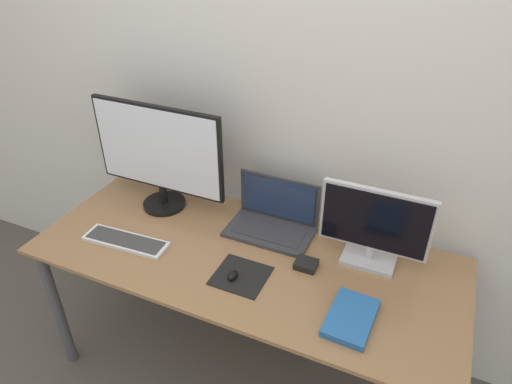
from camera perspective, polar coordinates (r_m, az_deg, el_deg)
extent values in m
cube|color=silver|center=(2.02, 3.72, 10.78)|extent=(7.00, 0.05, 2.50)
cube|color=olive|center=(1.94, -1.47, -8.03)|extent=(1.79, 0.74, 0.02)
cylinder|color=#47474C|center=(2.43, -23.59, -13.19)|extent=(0.05, 0.05, 0.73)
cylinder|color=#47474C|center=(2.75, -14.55, -5.14)|extent=(0.05, 0.05, 0.73)
cylinder|color=#47474C|center=(2.32, 22.26, -15.39)|extent=(0.05, 0.05, 0.73)
cylinder|color=black|center=(2.27, -11.36, -1.42)|extent=(0.20, 0.20, 0.02)
cylinder|color=black|center=(2.23, -11.52, -0.19)|extent=(0.04, 0.04, 0.10)
cube|color=black|center=(2.12, -12.15, 5.38)|extent=(0.65, 0.02, 0.41)
cube|color=silver|center=(2.11, -12.35, 5.23)|extent=(0.63, 0.01, 0.39)
cube|color=#B2B2B7|center=(1.95, 13.89, -8.10)|extent=(0.21, 0.15, 0.02)
cylinder|color=#B2B2B7|center=(1.93, 14.04, -7.20)|extent=(0.04, 0.04, 0.06)
cube|color=#B2B2B7|center=(1.84, 14.70, -3.39)|extent=(0.43, 0.02, 0.27)
cube|color=black|center=(1.83, 14.62, -3.61)|extent=(0.41, 0.01, 0.25)
cube|color=#333338|center=(2.04, 1.66, -5.02)|extent=(0.38, 0.22, 0.02)
cube|color=#2D2D33|center=(2.02, 1.49, -5.04)|extent=(0.31, 0.12, 0.00)
cube|color=#333338|center=(2.06, 2.94, -0.71)|extent=(0.38, 0.01, 0.21)
cube|color=#1E2D4C|center=(2.05, 2.83, -0.85)|extent=(0.34, 0.00, 0.19)
cube|color=silver|center=(2.07, -15.97, -5.94)|extent=(0.39, 0.13, 0.02)
cube|color=#383838|center=(2.06, -16.01, -5.74)|extent=(0.36, 0.11, 0.00)
cube|color=black|center=(1.83, -1.90, -10.41)|extent=(0.21, 0.20, 0.00)
ellipsoid|color=black|center=(1.81, -2.94, -10.35)|extent=(0.04, 0.06, 0.03)
cube|color=#235B9E|center=(1.70, 11.77, -15.12)|extent=(0.16, 0.24, 0.03)
cube|color=white|center=(1.70, 11.77, -15.12)|extent=(0.16, 0.24, 0.02)
cube|color=black|center=(1.87, 6.28, -8.97)|extent=(0.09, 0.07, 0.03)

